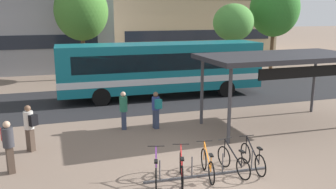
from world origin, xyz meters
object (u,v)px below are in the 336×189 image
(parked_bicycle_orange_2, at_px, (208,165))
(street_tree_0, at_px, (81,11))
(transit_shelter, at_px, (281,59))
(commuter_navy_pack_0, at_px, (123,108))
(street_tree_1, at_px, (275,9))
(parked_bicycle_purple_0, at_px, (156,171))
(commuter_black_pack_3, at_px, (30,125))
(parked_bicycle_red_1, at_px, (181,169))
(street_tree_2, at_px, (233,23))
(city_bus, at_px, (163,67))
(commuter_red_pack_2, at_px, (8,143))
(parked_bicycle_black_4, at_px, (253,158))
(parked_bicycle_black_3, at_px, (233,162))
(commuter_teal_pack_1, at_px, (156,108))

(parked_bicycle_orange_2, height_order, street_tree_0, street_tree_0)
(transit_shelter, bearing_deg, commuter_navy_pack_0, 165.20)
(street_tree_1, bearing_deg, parked_bicycle_purple_0, -131.39)
(parked_bicycle_purple_0, bearing_deg, street_tree_1, -25.81)
(commuter_black_pack_3, relative_size, street_tree_1, 0.23)
(parked_bicycle_purple_0, distance_m, parked_bicycle_red_1, 0.78)
(parked_bicycle_red_1, relative_size, street_tree_0, 0.23)
(commuter_navy_pack_0, height_order, street_tree_2, street_tree_2)
(city_bus, relative_size, commuter_red_pack_2, 7.02)
(commuter_navy_pack_0, bearing_deg, parked_bicycle_black_4, 37.19)
(transit_shelter, bearing_deg, parked_bicycle_black_3, -139.19)
(parked_bicycle_orange_2, height_order, parked_bicycle_black_3, same)
(parked_bicycle_black_3, height_order, commuter_teal_pack_1, commuter_teal_pack_1)
(commuter_navy_pack_0, relative_size, street_tree_0, 0.23)
(commuter_navy_pack_0, bearing_deg, transit_shelter, 82.39)
(city_bus, distance_m, transit_shelter, 7.72)
(street_tree_2, bearing_deg, street_tree_0, 173.28)
(commuter_black_pack_3, bearing_deg, parked_bicycle_red_1, -171.99)
(parked_bicycle_black_4, height_order, street_tree_0, street_tree_0)
(parked_bicycle_purple_0, distance_m, transit_shelter, 8.03)
(city_bus, distance_m, parked_bicycle_black_4, 10.67)
(parked_bicycle_purple_0, xyz_separation_m, transit_shelter, (6.63, 3.69, 2.63))
(parked_bicycle_purple_0, relative_size, street_tree_1, 0.22)
(city_bus, xyz_separation_m, street_tree_0, (-4.04, 7.41, 3.28))
(parked_bicycle_red_1, bearing_deg, street_tree_1, -23.05)
(commuter_teal_pack_1, bearing_deg, transit_shelter, -112.78)
(city_bus, bearing_deg, commuter_teal_pack_1, -108.11)
(commuter_black_pack_3, bearing_deg, commuter_red_pack_2, 121.36)
(parked_bicycle_red_1, bearing_deg, commuter_teal_pack_1, 10.05)
(transit_shelter, relative_size, street_tree_0, 0.98)
(parked_bicycle_black_3, xyz_separation_m, commuter_black_pack_3, (-6.21, 3.83, 0.62))
(parked_bicycle_purple_0, bearing_deg, street_tree_2, -18.15)
(commuter_red_pack_2, bearing_deg, city_bus, 119.64)
(commuter_red_pack_2, bearing_deg, street_tree_0, 148.87)
(parked_bicycle_black_4, distance_m, commuter_navy_pack_0, 6.21)
(parked_bicycle_black_4, height_order, street_tree_1, street_tree_1)
(street_tree_0, bearing_deg, parked_bicycle_red_1, -85.30)
(parked_bicycle_black_4, bearing_deg, parked_bicycle_black_3, 97.05)
(city_bus, relative_size, commuter_black_pack_3, 6.95)
(city_bus, bearing_deg, street_tree_0, 119.69)
(city_bus, xyz_separation_m, commuter_teal_pack_1, (-1.98, -5.69, -0.83))
(parked_bicycle_black_4, bearing_deg, street_tree_1, -31.41)
(transit_shelter, bearing_deg, city_bus, 114.05)
(commuter_red_pack_2, bearing_deg, parked_bicycle_red_1, 48.09)
(parked_bicycle_red_1, bearing_deg, commuter_red_pack_2, 83.54)
(transit_shelter, bearing_deg, parked_bicycle_black_4, -134.04)
(transit_shelter, bearing_deg, street_tree_0, 115.64)
(commuter_red_pack_2, distance_m, street_tree_2, 21.31)
(parked_bicycle_red_1, height_order, street_tree_1, street_tree_1)
(city_bus, xyz_separation_m, street_tree_1, (12.11, 6.96, 3.47))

